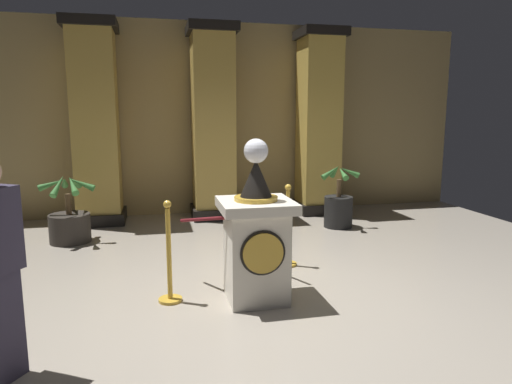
{
  "coord_description": "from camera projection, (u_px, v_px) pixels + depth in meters",
  "views": [
    {
      "loc": [
        -1.07,
        -4.51,
        1.87
      ],
      "look_at": [
        -0.09,
        -0.17,
        1.12
      ],
      "focal_mm": 32.03,
      "sensor_mm": 36.0,
      "label": 1
    }
  ],
  "objects": [
    {
      "name": "back_wall",
      "position": [
        209.0,
        120.0,
        8.71
      ],
      "size": [
        10.08,
        0.16,
        3.57
      ],
      "primitive_type": "cube",
      "color": "tan",
      "rests_on": "ground_plane"
    },
    {
      "name": "pedestal_clock",
      "position": [
        256.0,
        238.0,
        4.59
      ],
      "size": [
        0.73,
        0.73,
        1.65
      ],
      "color": "silver",
      "rests_on": "ground_plane"
    },
    {
      "name": "velvet_rope",
      "position": [
        235.0,
        214.0,
        5.07
      ],
      "size": [
        1.19,
        1.18,
        0.22
      ],
      "color": "#591419"
    },
    {
      "name": "column_left",
      "position": [
        96.0,
        125.0,
        7.77
      ],
      "size": [
        0.87,
        0.87,
        3.42
      ],
      "color": "black",
      "rests_on": "ground_plane"
    },
    {
      "name": "potted_palm_left",
      "position": [
        70.0,
        222.0,
        6.75
      ],
      "size": [
        0.81,
        0.75,
        1.06
      ],
      "color": "#2D2823",
      "rests_on": "ground_plane"
    },
    {
      "name": "stanchion_near",
      "position": [
        288.0,
        237.0,
        5.69
      ],
      "size": [
        0.24,
        0.24,
        1.03
      ],
      "color": "gold",
      "rests_on": "ground_plane"
    },
    {
      "name": "potted_palm_right",
      "position": [
        338.0,
        208.0,
        7.67
      ],
      "size": [
        0.68,
        0.67,
        1.08
      ],
      "color": "black",
      "rests_on": "ground_plane"
    },
    {
      "name": "column_centre_rear",
      "position": [
        213.0,
        125.0,
        8.21
      ],
      "size": [
        0.87,
        0.87,
        3.42
      ],
      "color": "black",
      "rests_on": "ground_plane"
    },
    {
      "name": "stanchion_far",
      "position": [
        169.0,
        267.0,
        4.58
      ],
      "size": [
        0.24,
        0.24,
        1.05
      ],
      "color": "gold",
      "rests_on": "ground_plane"
    },
    {
      "name": "column_right",
      "position": [
        319.0,
        124.0,
        8.64
      ],
      "size": [
        0.83,
        0.83,
        3.42
      ],
      "color": "black",
      "rests_on": "ground_plane"
    },
    {
      "name": "ground_plane",
      "position": [
        261.0,
        292.0,
        4.88
      ],
      "size": [
        10.08,
        10.08,
        0.0
      ],
      "primitive_type": "plane",
      "color": "#9E9384"
    }
  ]
}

